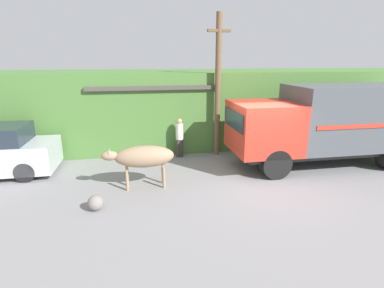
{
  "coord_description": "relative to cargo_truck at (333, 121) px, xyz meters",
  "views": [
    {
      "loc": [
        -3.89,
        -8.67,
        3.89
      ],
      "look_at": [
        -2.19,
        0.64,
        1.2
      ],
      "focal_mm": 28.0,
      "sensor_mm": 36.0,
      "label": 1
    }
  ],
  "objects": [
    {
      "name": "ground_plane",
      "position": [
        -3.18,
        -1.07,
        -1.67
      ],
      "size": [
        60.0,
        60.0,
        0.0
      ],
      "primitive_type": "plane",
      "color": "gray"
    },
    {
      "name": "building_backdrop",
      "position": [
        -6.43,
        3.48,
        -0.22
      ],
      "size": [
        5.22,
        2.7,
        2.88
      ],
      "color": "#B2BCAD",
      "rests_on": "ground_plane"
    },
    {
      "name": "roadside_rock",
      "position": [
        -8.3,
        -2.18,
        -1.46
      ],
      "size": [
        0.42,
        0.42,
        0.42
      ],
      "color": "gray",
      "rests_on": "ground_plane"
    },
    {
      "name": "pedestrian_on_hill",
      "position": [
        -5.45,
        1.92,
        -0.78
      ],
      "size": [
        0.37,
        0.37,
        1.61
      ],
      "rotation": [
        0.0,
        0.0,
        3.44
      ],
      "color": "#38332D",
      "rests_on": "ground_plane"
    },
    {
      "name": "brown_cow",
      "position": [
        -6.99,
        -0.89,
        -0.68
      ],
      "size": [
        2.2,
        0.68,
        1.35
      ],
      "rotation": [
        0.0,
        0.0,
        -0.08
      ],
      "color": "#9E7F60",
      "rests_on": "ground_plane"
    },
    {
      "name": "utility_pole",
      "position": [
        -3.87,
        2.01,
        1.24
      ],
      "size": [
        0.9,
        0.23,
        5.61
      ],
      "color": "brown",
      "rests_on": "ground_plane"
    },
    {
      "name": "cargo_truck",
      "position": [
        0.0,
        0.0,
        0.0
      ],
      "size": [
        7.3,
        2.34,
        2.99
      ],
      "rotation": [
        0.0,
        0.0,
        -0.03
      ],
      "color": "#2D2D2D",
      "rests_on": "ground_plane"
    },
    {
      "name": "hillside_embankment",
      "position": [
        -3.18,
        4.96,
        0.01
      ],
      "size": [
        32.0,
        5.38,
        3.36
      ],
      "color": "#4C7A38",
      "rests_on": "ground_plane"
    }
  ]
}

